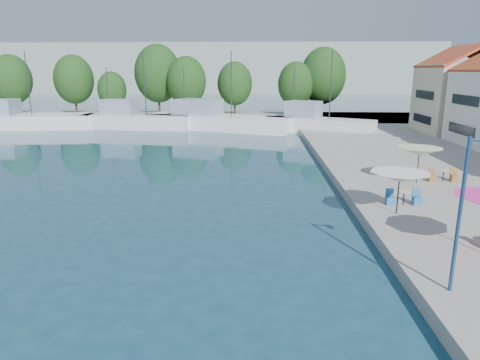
{
  "coord_description": "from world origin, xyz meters",
  "views": [
    {
      "loc": [
        0.7,
        1.28,
        7.49
      ],
      "look_at": [
        -0.22,
        26.0,
        1.12
      ],
      "focal_mm": 32.0,
      "sensor_mm": 36.0,
      "label": 1
    }
  ],
  "objects_px": {
    "trawler_02": "(133,121)",
    "umbrella_white": "(400,177)",
    "umbrella_cream": "(419,151)",
    "trawler_03": "(214,121)",
    "trawler_04": "(316,124)",
    "trawler_01": "(13,120)",
    "street_lamp": "(475,187)"
  },
  "relations": [
    {
      "from": "trawler_02",
      "to": "umbrella_cream",
      "type": "bearing_deg",
      "value": -40.88
    },
    {
      "from": "trawler_03",
      "to": "street_lamp",
      "type": "height_order",
      "value": "trawler_03"
    },
    {
      "from": "umbrella_white",
      "to": "umbrella_cream",
      "type": "bearing_deg",
      "value": 62.65
    },
    {
      "from": "trawler_04",
      "to": "umbrella_white",
      "type": "relative_size",
      "value": 4.63
    },
    {
      "from": "trawler_03",
      "to": "umbrella_cream",
      "type": "height_order",
      "value": "trawler_03"
    },
    {
      "from": "trawler_02",
      "to": "umbrella_white",
      "type": "distance_m",
      "value": 42.28
    },
    {
      "from": "trawler_01",
      "to": "trawler_04",
      "type": "distance_m",
      "value": 39.51
    },
    {
      "from": "trawler_04",
      "to": "umbrella_cream",
      "type": "height_order",
      "value": "trawler_04"
    },
    {
      "from": "trawler_03",
      "to": "umbrella_cream",
      "type": "xyz_separation_m",
      "value": [
        15.58,
        -29.19,
        1.53
      ]
    },
    {
      "from": "trawler_02",
      "to": "trawler_04",
      "type": "xyz_separation_m",
      "value": [
        23.47,
        -2.81,
        0.0
      ]
    },
    {
      "from": "trawler_02",
      "to": "umbrella_cream",
      "type": "distance_m",
      "value": 39.37
    },
    {
      "from": "trawler_04",
      "to": "street_lamp",
      "type": "distance_m",
      "value": 40.42
    },
    {
      "from": "umbrella_cream",
      "to": "trawler_03",
      "type": "bearing_deg",
      "value": 118.09
    },
    {
      "from": "trawler_01",
      "to": "umbrella_white",
      "type": "relative_size",
      "value": 6.88
    },
    {
      "from": "trawler_03",
      "to": "trawler_04",
      "type": "height_order",
      "value": "same"
    },
    {
      "from": "trawler_03",
      "to": "umbrella_cream",
      "type": "distance_m",
      "value": 33.12
    },
    {
      "from": "trawler_03",
      "to": "trawler_01",
      "type": "bearing_deg",
      "value": -159.12
    },
    {
      "from": "trawler_03",
      "to": "umbrella_white",
      "type": "distance_m",
      "value": 37.44
    },
    {
      "from": "umbrella_white",
      "to": "street_lamp",
      "type": "height_order",
      "value": "street_lamp"
    },
    {
      "from": "trawler_01",
      "to": "umbrella_white",
      "type": "bearing_deg",
      "value": -47.67
    },
    {
      "from": "trawler_04",
      "to": "umbrella_cream",
      "type": "xyz_separation_m",
      "value": [
        2.81,
        -26.46,
        1.53
      ]
    },
    {
      "from": "trawler_02",
      "to": "umbrella_white",
      "type": "xyz_separation_m",
      "value": [
        23.12,
        -35.38,
        1.38
      ]
    },
    {
      "from": "trawler_04",
      "to": "street_lamp",
      "type": "height_order",
      "value": "trawler_04"
    },
    {
      "from": "trawler_03",
      "to": "trawler_02",
      "type": "bearing_deg",
      "value": -159.93
    },
    {
      "from": "trawler_02",
      "to": "street_lamp",
      "type": "bearing_deg",
      "value": -54.99
    },
    {
      "from": "trawler_02",
      "to": "street_lamp",
      "type": "height_order",
      "value": "trawler_02"
    },
    {
      "from": "umbrella_white",
      "to": "street_lamp",
      "type": "relative_size",
      "value": 0.58
    },
    {
      "from": "umbrella_white",
      "to": "trawler_01",
      "type": "bearing_deg",
      "value": 138.05
    },
    {
      "from": "trawler_02",
      "to": "trawler_04",
      "type": "distance_m",
      "value": 23.63
    },
    {
      "from": "trawler_01",
      "to": "umbrella_cream",
      "type": "bearing_deg",
      "value": -40.22
    },
    {
      "from": "trawler_02",
      "to": "trawler_04",
      "type": "height_order",
      "value": "same"
    },
    {
      "from": "trawler_02",
      "to": "trawler_03",
      "type": "height_order",
      "value": "same"
    }
  ]
}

